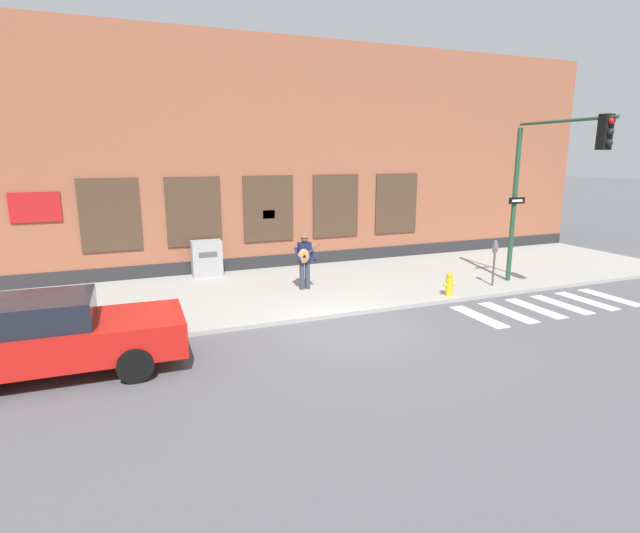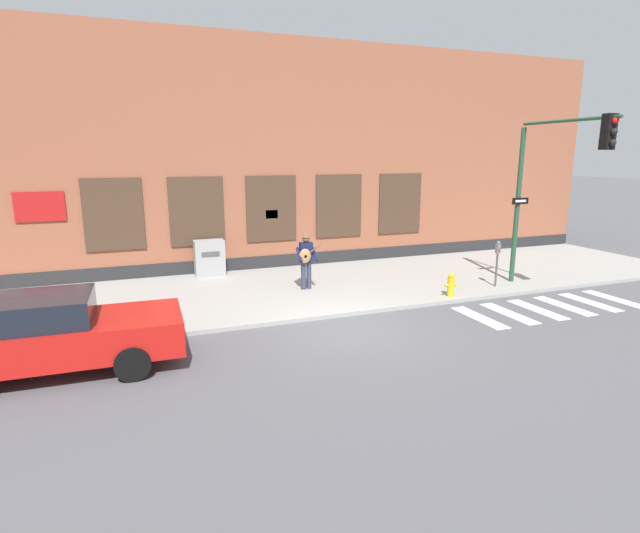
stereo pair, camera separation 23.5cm
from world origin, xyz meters
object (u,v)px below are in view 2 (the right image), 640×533
busker (306,258)px  parking_meter (497,257)px  traffic_light (552,173)px  utility_box (210,258)px  red_car (54,334)px  fire_hydrant (451,285)px

busker → parking_meter: (5.61, -1.80, -0.02)m
traffic_light → utility_box: 10.95m
traffic_light → busker: bearing=157.2°
busker → traffic_light: traffic_light is taller
utility_box → parking_meter: bearing=-30.0°
utility_box → busker: bearing=-49.4°
traffic_light → parking_meter: size_ratio=3.49×
red_car → traffic_light: (12.90, 0.93, 2.83)m
red_car → fire_hydrant: red_car is taller
traffic_light → utility_box: traffic_light is taller
busker → traffic_light: (6.51, -2.74, 2.53)m
traffic_light → utility_box: bearing=148.0°
traffic_light → parking_meter: (-0.90, 0.94, -2.55)m
busker → traffic_light: size_ratio=0.34×
traffic_light → fire_hydrant: bearing=170.2°
red_car → parking_meter: size_ratio=3.24×
traffic_light → fire_hydrant: 4.29m
busker → utility_box: (-2.45, 2.86, -0.36)m
red_car → parking_meter: 12.15m
busker → fire_hydrant: bearing=-31.7°
busker → utility_box: size_ratio=1.41×
busker → parking_meter: 5.89m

